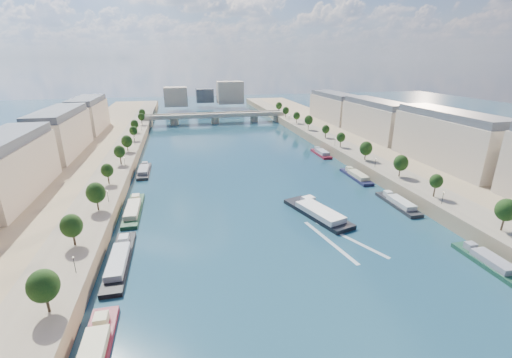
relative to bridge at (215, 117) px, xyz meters
name	(u,v)px	position (x,y,z in m)	size (l,w,h in m)	color
ground	(248,176)	(0.00, -134.87, -5.08)	(700.00, 700.00, 0.00)	#0D2B3B
quay_left	(71,183)	(-72.00, -134.87, -2.58)	(44.00, 520.00, 5.00)	#9E8460
quay_right	(394,161)	(72.00, -134.87, -2.58)	(44.00, 520.00, 5.00)	#9E8460
pave_left	(110,174)	(-57.00, -134.87, -0.03)	(14.00, 520.00, 0.10)	gray
pave_right	(366,158)	(57.00, -134.87, -0.03)	(14.00, 520.00, 0.10)	gray
trees_left	(114,160)	(-55.00, -132.87, 5.39)	(4.80, 268.80, 8.26)	#382B1E
trees_right	(353,142)	(55.00, -124.87, 5.39)	(4.80, 268.80, 8.26)	#382B1E
lamps_left	(117,175)	(-52.50, -144.87, 2.70)	(0.36, 200.36, 4.28)	black
lamps_right	(353,150)	(52.50, -129.87, 2.70)	(0.36, 200.36, 4.28)	black
buildings_left	(39,144)	(-85.00, -122.87, 11.37)	(16.00, 226.00, 23.20)	beige
buildings_right	(406,127)	(85.00, -122.87, 11.37)	(16.00, 226.00, 23.20)	beige
skyline	(209,94)	(3.19, 84.65, 9.57)	(79.00, 42.00, 22.00)	beige
bridge	(215,117)	(0.00, 0.00, 0.00)	(112.00, 12.00, 8.15)	#C1B79E
tour_barge	(318,213)	(14.50, -179.31, -4.04)	(15.85, 28.87, 3.78)	black
wake	(339,240)	(14.50, -195.91, -5.06)	(15.22, 25.79, 0.04)	silver
moored_barges_left	(122,252)	(-45.50, -190.72, -4.24)	(5.00, 161.31, 3.60)	#1C243E
moored_barges_right	(406,208)	(45.50, -182.18, -4.24)	(5.00, 162.79, 3.60)	black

